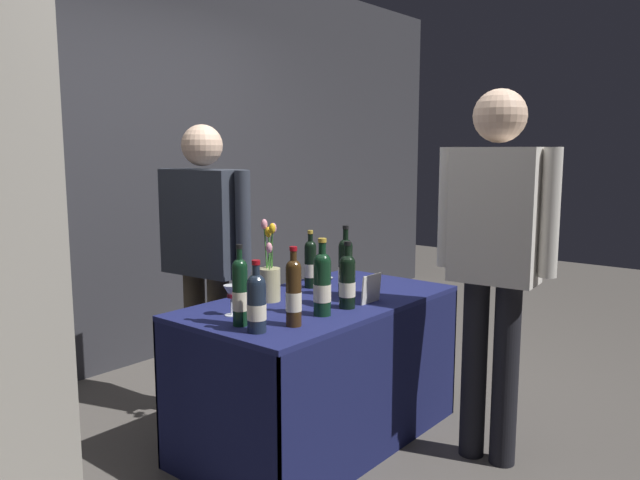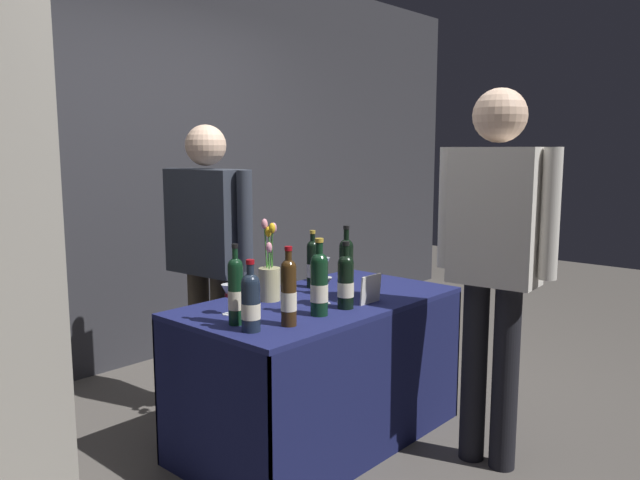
% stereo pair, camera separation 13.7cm
% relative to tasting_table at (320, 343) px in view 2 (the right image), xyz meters
% --- Properties ---
extents(ground_plane, '(12.00, 12.00, 0.00)m').
position_rel_tasting_table_xyz_m(ground_plane, '(0.00, 0.00, -0.51)').
color(ground_plane, '#514C47').
extents(back_partition, '(7.65, 0.12, 2.88)m').
position_rel_tasting_table_xyz_m(back_partition, '(0.00, 1.77, 0.93)').
color(back_partition, '#2D2D33').
rests_on(back_partition, ground_plane).
extents(tasting_table, '(1.43, 0.78, 0.73)m').
position_rel_tasting_table_xyz_m(tasting_table, '(0.00, 0.00, 0.00)').
color(tasting_table, '#191E51').
rests_on(tasting_table, ground_plane).
extents(featured_wine_bottle, '(0.08, 0.08, 0.35)m').
position_rel_tasting_table_xyz_m(featured_wine_bottle, '(-0.22, -0.20, 0.37)').
color(featured_wine_bottle, black).
rests_on(featured_wine_bottle, tasting_table).
extents(display_bottle_0, '(0.08, 0.08, 0.32)m').
position_rel_tasting_table_xyz_m(display_bottle_0, '(-0.05, -0.20, 0.36)').
color(display_bottle_0, black).
rests_on(display_bottle_0, tasting_table).
extents(display_bottle_1, '(0.07, 0.07, 0.34)m').
position_rel_tasting_table_xyz_m(display_bottle_1, '(-0.43, -0.21, 0.37)').
color(display_bottle_1, '#38230F').
rests_on(display_bottle_1, tasting_table).
extents(display_bottle_2, '(0.07, 0.07, 0.35)m').
position_rel_tasting_table_xyz_m(display_bottle_2, '(-0.57, -0.03, 0.37)').
color(display_bottle_2, black).
rests_on(display_bottle_2, tasting_table).
extents(display_bottle_3, '(0.07, 0.07, 0.31)m').
position_rel_tasting_table_xyz_m(display_bottle_3, '(0.18, 0.21, 0.36)').
color(display_bottle_3, black).
rests_on(display_bottle_3, tasting_table).
extents(display_bottle_4, '(0.07, 0.07, 0.36)m').
position_rel_tasting_table_xyz_m(display_bottle_4, '(0.14, -0.05, 0.38)').
color(display_bottle_4, black).
rests_on(display_bottle_4, tasting_table).
extents(display_bottle_5, '(0.08, 0.08, 0.30)m').
position_rel_tasting_table_xyz_m(display_bottle_5, '(-0.60, -0.15, 0.35)').
color(display_bottle_5, '#192333').
rests_on(display_bottle_5, tasting_table).
extents(wine_glass_near_vendor, '(0.07, 0.07, 0.14)m').
position_rel_tasting_table_xyz_m(wine_glass_near_vendor, '(-0.49, 0.12, 0.33)').
color(wine_glass_near_vendor, silver).
rests_on(wine_glass_near_vendor, tasting_table).
extents(wine_glass_mid, '(0.07, 0.07, 0.14)m').
position_rel_tasting_table_xyz_m(wine_glass_mid, '(0.34, 0.27, 0.32)').
color(wine_glass_mid, silver).
rests_on(wine_glass_mid, tasting_table).
extents(wine_glass_near_taster, '(0.08, 0.08, 0.13)m').
position_rel_tasting_table_xyz_m(wine_glass_near_taster, '(-0.05, -0.07, 0.32)').
color(wine_glass_near_taster, silver).
rests_on(wine_glass_near_taster, tasting_table).
extents(flower_vase, '(0.11, 0.11, 0.40)m').
position_rel_tasting_table_xyz_m(flower_vase, '(-0.18, 0.18, 0.34)').
color(flower_vase, tan).
rests_on(flower_vase, tasting_table).
extents(brochure_stand, '(0.15, 0.02, 0.14)m').
position_rel_tasting_table_xyz_m(brochure_stand, '(0.11, -0.24, 0.29)').
color(brochure_stand, silver).
rests_on(brochure_stand, tasting_table).
extents(vendor_presenter, '(0.25, 0.64, 1.61)m').
position_rel_tasting_table_xyz_m(vendor_presenter, '(-0.15, 0.69, 0.46)').
color(vendor_presenter, '#4C4233').
rests_on(vendor_presenter, ground_plane).
extents(taster_foreground_right, '(0.25, 0.55, 1.74)m').
position_rel_tasting_table_xyz_m(taster_foreground_right, '(0.34, -0.75, 0.54)').
color(taster_foreground_right, black).
rests_on(taster_foreground_right, ground_plane).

